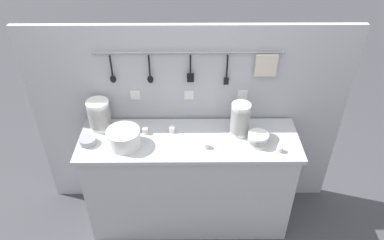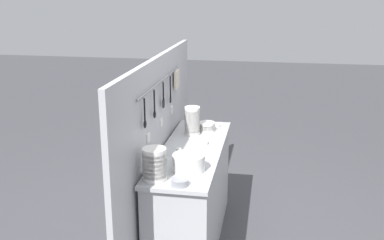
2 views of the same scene
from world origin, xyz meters
TOP-DOWN VIEW (x-y plane):
  - ground_plane at (0.00, 0.00)m, footprint 20.00×20.00m
  - counter at (0.00, 0.00)m, footprint 1.59×0.49m
  - back_wall at (0.00, 0.28)m, footprint 2.39×0.08m
  - bowl_stack_short_front at (0.48, -0.05)m, footprint 0.15×0.15m
  - bowl_stack_wide_centre at (0.36, 0.06)m, footprint 0.14×0.14m
  - bowl_stack_nested_right at (-0.66, 0.14)m, footprint 0.16×0.16m
  - plate_stack at (-0.46, -0.06)m, footprint 0.24×0.24m
  - steel_mixing_bowl at (-0.72, -0.04)m, footprint 0.12×0.12m
  - cup_edge_near at (0.62, -0.14)m, footprint 0.04×0.04m
  - cup_back_left at (-0.32, 0.07)m, footprint 0.04×0.04m
  - cup_back_right at (0.12, -0.09)m, footprint 0.04×0.04m
  - cup_beside_plates at (-0.13, 0.09)m, footprint 0.04×0.04m

SIDE VIEW (x-z plane):
  - ground_plane at x=0.00m, z-range 0.00..0.00m
  - counter at x=0.00m, z-range 0.00..0.86m
  - back_wall at x=0.00m, z-range 0.00..1.61m
  - cup_edge_near at x=0.62m, z-range 0.86..0.90m
  - cup_back_left at x=-0.32m, z-range 0.86..0.90m
  - cup_back_right at x=0.12m, z-range 0.86..0.90m
  - cup_beside_plates at x=-0.13m, z-range 0.86..0.90m
  - steel_mixing_bowl at x=-0.72m, z-range 0.86..0.90m
  - bowl_stack_short_front at x=0.48m, z-range 0.86..0.94m
  - plate_stack at x=-0.46m, z-range 0.86..0.98m
  - bowl_stack_nested_right at x=-0.66m, z-range 0.86..1.09m
  - bowl_stack_wide_centre at x=0.36m, z-range 0.86..1.11m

